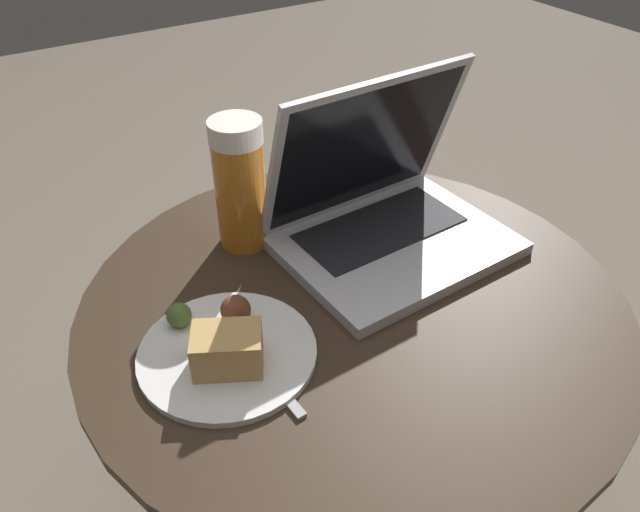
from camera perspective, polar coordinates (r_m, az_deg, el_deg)
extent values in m
cylinder|color=black|center=(1.04, 2.60, -15.30)|extent=(0.09, 0.09, 0.51)
cylinder|color=#38281C|center=(0.85, 3.09, -4.37)|extent=(0.74, 0.74, 0.02)
cube|color=silver|center=(0.93, 6.92, 1.01)|extent=(0.33, 0.25, 0.02)
cube|color=black|center=(0.95, 5.55, 2.60)|extent=(0.25, 0.13, 0.00)
cube|color=silver|center=(0.92, 4.08, 9.88)|extent=(0.32, 0.09, 0.23)
cube|color=black|center=(0.92, 4.19, 9.76)|extent=(0.30, 0.08, 0.21)
cylinder|color=#C6701E|center=(0.91, -7.25, 5.62)|extent=(0.07, 0.07, 0.17)
cylinder|color=white|center=(0.86, -7.76, 11.21)|extent=(0.07, 0.07, 0.03)
cylinder|color=white|center=(0.77, -8.45, -8.76)|extent=(0.22, 0.22, 0.01)
cube|color=tan|center=(0.73, -8.46, -8.46)|extent=(0.10, 0.09, 0.05)
sphere|color=brown|center=(0.79, -7.72, -4.90)|extent=(0.04, 0.04, 0.04)
sphere|color=#4C6B33|center=(0.80, -12.78, -5.29)|extent=(0.03, 0.03, 0.03)
cube|color=#B2B2B7|center=(0.74, -4.36, -11.37)|extent=(0.02, 0.13, 0.00)
cube|color=#B2B2B7|center=(0.79, -7.77, -7.33)|extent=(0.03, 0.05, 0.00)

